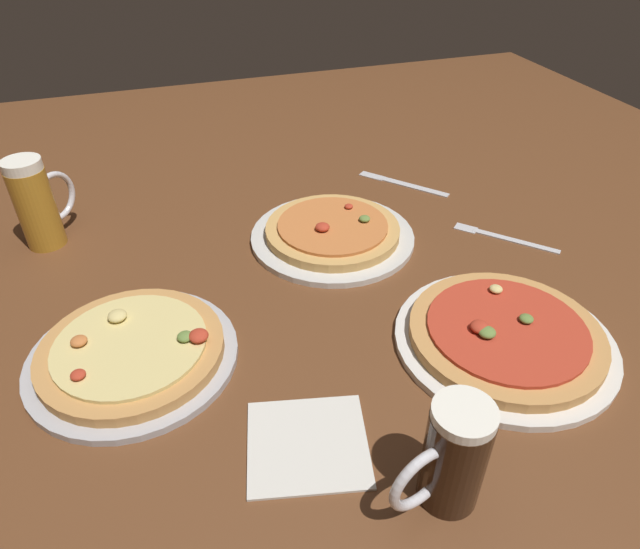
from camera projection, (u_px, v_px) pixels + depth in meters
name	position (u px, v px, depth m)	size (l,w,h in m)	color
ground_plane	(320.00, 290.00, 0.99)	(2.40, 2.40, 0.03)	brown
pizza_plate_near	(132.00, 352.00, 0.82)	(0.31, 0.31, 0.05)	#B2B2B7
pizza_plate_far	(333.00, 233.00, 1.09)	(0.32, 0.32, 0.05)	silver
pizza_plate_side	(505.00, 336.00, 0.85)	(0.34, 0.34, 0.05)	silver
beer_mug_dark	(37.00, 203.00, 1.04)	(0.10, 0.11, 0.18)	#B27A23
beer_mug_amber	(451.00, 457.00, 0.61)	(0.13, 0.07, 0.15)	black
napkin_folded	(308.00, 443.00, 0.71)	(0.15, 0.15, 0.01)	silver
fork_left	(503.00, 237.00, 1.10)	(0.15, 0.17, 0.01)	silver
knife_right	(402.00, 183.00, 1.29)	(0.16, 0.18, 0.01)	silver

